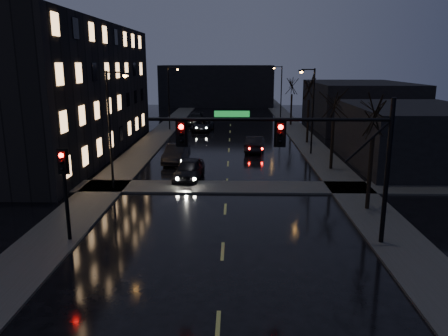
# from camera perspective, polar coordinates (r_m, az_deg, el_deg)

# --- Properties ---
(sidewalk_left) EXTENTS (3.00, 140.00, 0.12)m
(sidewalk_left) POSITION_cam_1_polar(r_m,az_deg,el_deg) (47.36, -9.66, 3.14)
(sidewalk_left) COLOR #2D2D2B
(sidewalk_left) RESTS_ON ground
(sidewalk_right) EXTENTS (3.00, 140.00, 0.12)m
(sidewalk_right) POSITION_cam_1_polar(r_m,az_deg,el_deg) (47.18, 11.08, 3.04)
(sidewalk_right) COLOR #2D2D2B
(sidewalk_right) RESTS_ON ground
(sidewalk_cross) EXTENTS (40.00, 3.00, 0.12)m
(sidewalk_cross) POSITION_cam_1_polar(r_m,az_deg,el_deg) (30.43, 0.34, -2.51)
(sidewalk_cross) COLOR #2D2D2B
(sidewalk_cross) RESTS_ON ground
(apartment_block) EXTENTS (12.00, 30.00, 12.00)m
(apartment_block) POSITION_cam_1_polar(r_m,az_deg,el_deg) (44.20, -21.60, 9.42)
(apartment_block) COLOR black
(apartment_block) RESTS_ON ground
(commercial_right_near) EXTENTS (10.00, 14.00, 5.00)m
(commercial_right_near) POSITION_cam_1_polar(r_m,az_deg,el_deg) (40.12, 23.32, 3.88)
(commercial_right_near) COLOR black
(commercial_right_near) RESTS_ON ground
(commercial_right_far) EXTENTS (12.00, 18.00, 6.00)m
(commercial_right_far) POSITION_cam_1_polar(r_m,az_deg,el_deg) (61.25, 17.11, 7.85)
(commercial_right_far) COLOR black
(commercial_right_far) RESTS_ON ground
(far_block) EXTENTS (22.00, 10.00, 8.00)m
(far_block) POSITION_cam_1_polar(r_m,az_deg,el_deg) (88.91, -0.95, 10.69)
(far_block) COLOR black
(far_block) RESTS_ON ground
(signal_mast) EXTENTS (11.11, 0.41, 7.00)m
(signal_mast) POSITION_cam_1_polar(r_m,az_deg,el_deg) (20.33, 10.80, 3.06)
(signal_mast) COLOR black
(signal_mast) RESTS_ON ground
(signal_pole_left) EXTENTS (0.35, 0.41, 4.53)m
(signal_pole_left) POSITION_cam_1_polar(r_m,az_deg,el_deg) (21.98, -20.07, -1.72)
(signal_pole_left) COLOR black
(signal_pole_left) RESTS_ON ground
(tree_near) EXTENTS (3.52, 3.52, 8.08)m
(tree_near) POSITION_cam_1_polar(r_m,az_deg,el_deg) (26.06, 19.16, 7.82)
(tree_near) COLOR black
(tree_near) RESTS_ON ground
(tree_mid_a) EXTENTS (3.30, 3.30, 7.58)m
(tree_mid_a) POSITION_cam_1_polar(r_m,az_deg,el_deg) (35.71, 14.28, 8.89)
(tree_mid_a) COLOR black
(tree_mid_a) RESTS_ON ground
(tree_mid_b) EXTENTS (3.74, 3.74, 8.59)m
(tree_mid_b) POSITION_cam_1_polar(r_m,az_deg,el_deg) (47.43, 11.12, 11.06)
(tree_mid_b) COLOR black
(tree_mid_b) RESTS_ON ground
(tree_far) EXTENTS (3.43, 3.43, 7.88)m
(tree_far) POSITION_cam_1_polar(r_m,az_deg,el_deg) (61.29, 8.90, 11.16)
(tree_far) COLOR black
(tree_far) RESTS_ON ground
(streetlight_l_near) EXTENTS (1.53, 0.28, 8.00)m
(streetlight_l_near) POSITION_cam_1_polar(r_m,az_deg,el_deg) (30.07, -14.35, 6.05)
(streetlight_l_near) COLOR black
(streetlight_l_near) RESTS_ON ground
(streetlight_l_far) EXTENTS (1.53, 0.28, 8.00)m
(streetlight_l_far) POSITION_cam_1_polar(r_m,az_deg,el_deg) (56.43, -7.01, 9.71)
(streetlight_l_far) COLOR black
(streetlight_l_far) RESTS_ON ground
(streetlight_r_mid) EXTENTS (1.53, 0.28, 8.00)m
(streetlight_r_mid) POSITION_cam_1_polar(r_m,az_deg,el_deg) (41.51, 11.26, 8.19)
(streetlight_r_mid) COLOR black
(streetlight_r_mid) RESTS_ON ground
(streetlight_r_far) EXTENTS (1.53, 0.28, 8.00)m
(streetlight_r_far) POSITION_cam_1_polar(r_m,az_deg,el_deg) (69.19, 7.32, 10.40)
(streetlight_r_far) COLOR black
(streetlight_r_far) RESTS_ON ground
(oncoming_car_a) EXTENTS (2.34, 4.75, 1.56)m
(oncoming_car_a) POSITION_cam_1_polar(r_m,az_deg,el_deg) (32.50, -4.60, -0.19)
(oncoming_car_a) COLOR black
(oncoming_car_a) RESTS_ON ground
(oncoming_car_b) EXTENTS (2.03, 4.93, 1.59)m
(oncoming_car_b) POSITION_cam_1_polar(r_m,az_deg,el_deg) (38.20, -6.25, 1.87)
(oncoming_car_b) COLOR black
(oncoming_car_b) RESTS_ON ground
(oncoming_car_c) EXTENTS (2.88, 5.29, 1.41)m
(oncoming_car_c) POSITION_cam_1_polar(r_m,az_deg,el_deg) (56.16, -2.82, 5.60)
(oncoming_car_c) COLOR black
(oncoming_car_c) RESTS_ON ground
(oncoming_car_d) EXTENTS (2.27, 5.44, 1.57)m
(oncoming_car_d) POSITION_cam_1_polar(r_m,az_deg,el_deg) (61.91, -3.73, 6.41)
(oncoming_car_d) COLOR black
(oncoming_car_d) RESTS_ON ground
(lead_car) EXTENTS (2.21, 4.82, 1.53)m
(lead_car) POSITION_cam_1_polar(r_m,az_deg,el_deg) (42.93, 4.03, 3.18)
(lead_car) COLOR black
(lead_car) RESTS_ON ground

